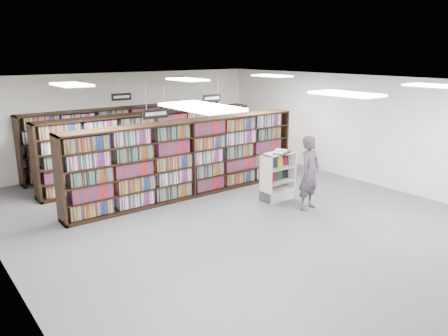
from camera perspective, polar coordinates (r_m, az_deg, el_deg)
floor at (r=10.62m, az=1.43°, el=-6.34°), size 12.00×12.00×0.00m
ceiling at (r=9.92m, az=1.55°, el=11.15°), size 10.00×12.00×0.10m
wall_back at (r=15.22m, az=-12.90°, el=6.05°), size 10.00×0.10×3.20m
wall_left at (r=8.12m, az=-27.23°, el=-2.90°), size 0.10×12.00×3.20m
wall_right at (r=13.79m, az=17.95°, el=4.81°), size 0.10×12.00×3.20m
bookshelf_row_near at (r=11.86m, az=-4.60°, el=1.21°), size 7.00×0.60×2.10m
bookshelf_row_mid at (r=13.55m, az=-9.21°, el=2.80°), size 7.00×0.60×2.10m
bookshelf_row_far at (r=15.04m, az=-12.30°, el=3.85°), size 7.00×0.60×2.10m
aisle_sign_left at (r=9.99m, az=-8.91°, el=7.14°), size 0.65×0.02×0.80m
aisle_sign_right at (r=13.26m, az=-1.60°, el=9.21°), size 0.65×0.02×0.80m
aisle_sign_center at (r=13.99m, az=-13.26°, el=9.12°), size 0.65×0.02×0.80m
troffer_front_left at (r=5.74m, az=-3.02°, el=7.96°), size 0.60×1.20×0.04m
troffer_front_center at (r=7.83m, az=15.65°, el=9.30°), size 0.60×1.20×0.04m
troffer_front_right at (r=10.37m, az=25.91°, el=9.63°), size 0.60×1.20×0.04m
troffer_back_left at (r=10.25m, az=-19.31°, el=10.23°), size 0.60×1.20×0.04m
troffer_back_center at (r=11.55m, az=-4.82°, el=11.44°), size 0.60×1.20×0.04m
troffer_back_right at (r=13.40m, az=6.27°, el=11.88°), size 0.60×1.20×0.04m
endcap_display at (r=11.80m, az=6.90°, el=-1.96°), size 0.92×0.46×1.29m
open_book at (r=11.55m, az=7.54°, el=2.12°), size 0.68×0.56×0.13m
shopper at (r=11.05m, az=11.11°, el=-0.68°), size 0.76×0.58×1.87m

